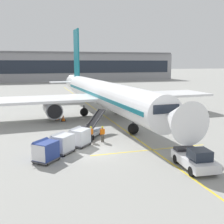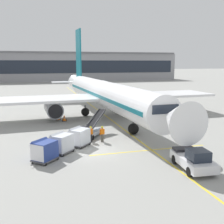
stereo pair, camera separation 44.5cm
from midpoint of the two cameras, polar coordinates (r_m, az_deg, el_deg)
ground_plane at (r=26.50m, az=-4.02°, el=-8.34°), size 600.00×600.00×0.00m
parked_airplane at (r=43.26m, az=-2.18°, el=3.81°), size 36.74×46.77×15.44m
belt_loader at (r=31.86m, az=-4.69°, el=-3.58°), size 4.18×5.11×2.77m
baggage_cart_lead at (r=28.25m, az=-7.22°, el=-5.09°), size 2.53×2.55×1.91m
baggage_cart_second at (r=26.35m, az=-10.80°, el=-6.33°), size 2.53×2.55×1.91m
baggage_cart_third at (r=24.48m, az=-14.18°, el=-7.76°), size 2.53×2.55×1.91m
pushback_tug at (r=23.16m, az=16.30°, el=-9.36°), size 2.46×4.56×1.83m
ground_crew_by_loader at (r=29.51m, az=-2.42°, el=-4.35°), size 0.56×0.32×1.74m
ground_crew_by_carts at (r=29.52m, az=-4.82°, el=-4.37°), size 0.53×0.37×1.74m
ground_crew_marshaller at (r=28.85m, az=-5.50°, el=-4.73°), size 0.32×0.56×1.74m
safety_cone_engine_keepout at (r=41.75m, az=-10.40°, el=-1.09°), size 0.61×0.61×0.70m
safety_cone_wingtip at (r=40.62m, az=-10.37°, el=-1.36°), size 0.68×0.68×0.76m
safety_cone_nose_mark at (r=41.59m, az=-11.63°, el=-1.11°), size 0.70×0.70×0.79m
apron_guidance_line_lead_in at (r=43.05m, az=-1.54°, el=-1.03°), size 0.20×110.00×0.01m
apron_guidance_line_stop_bar at (r=27.33m, az=7.50°, el=-7.81°), size 12.00×0.20×0.01m
terminal_building at (r=132.58m, az=-18.49°, el=8.91°), size 141.54×19.87×13.06m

